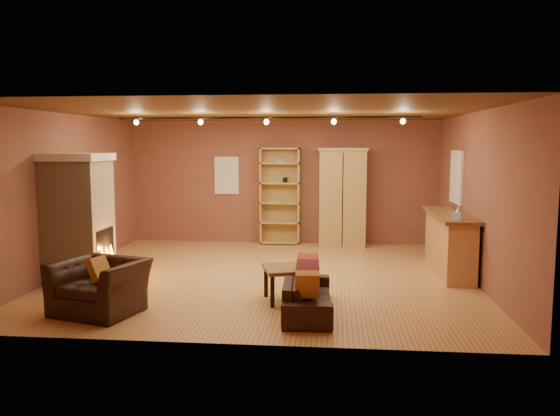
# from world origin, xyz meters

# --- Properties ---
(floor) EXTENTS (7.00, 7.00, 0.00)m
(floor) POSITION_xyz_m (0.00, 0.00, 0.00)
(floor) COLOR #A7703B
(floor) RESTS_ON ground
(ceiling) EXTENTS (7.00, 7.00, 0.00)m
(ceiling) POSITION_xyz_m (0.00, 0.00, 2.80)
(ceiling) COLOR brown
(ceiling) RESTS_ON back_wall
(back_wall) EXTENTS (7.00, 0.02, 2.80)m
(back_wall) POSITION_xyz_m (0.00, 3.25, 1.40)
(back_wall) COLOR brown
(back_wall) RESTS_ON floor
(left_wall) EXTENTS (0.02, 6.50, 2.80)m
(left_wall) POSITION_xyz_m (-3.50, 0.00, 1.40)
(left_wall) COLOR brown
(left_wall) RESTS_ON floor
(right_wall) EXTENTS (0.02, 6.50, 2.80)m
(right_wall) POSITION_xyz_m (3.50, 0.00, 1.40)
(right_wall) COLOR brown
(right_wall) RESTS_ON floor
(fireplace) EXTENTS (1.01, 0.98, 2.12)m
(fireplace) POSITION_xyz_m (-3.04, -0.60, 1.06)
(fireplace) COLOR #C4AE88
(fireplace) RESTS_ON floor
(back_window) EXTENTS (0.56, 0.04, 0.86)m
(back_window) POSITION_xyz_m (-1.30, 3.23, 1.55)
(back_window) COLOR white
(back_window) RESTS_ON back_wall
(bookcase) EXTENTS (0.90, 0.35, 2.19)m
(bookcase) POSITION_xyz_m (-0.05, 3.13, 1.11)
(bookcase) COLOR tan
(bookcase) RESTS_ON floor
(armoire) EXTENTS (1.08, 0.61, 2.19)m
(armoire) POSITION_xyz_m (1.36, 2.97, 1.10)
(armoire) COLOR tan
(armoire) RESTS_ON floor
(bar_counter) EXTENTS (0.60, 2.22, 1.06)m
(bar_counter) POSITION_xyz_m (3.20, 0.55, 0.54)
(bar_counter) COLOR tan
(bar_counter) RESTS_ON floor
(tissue_box) EXTENTS (0.15, 0.15, 0.21)m
(tissue_box) POSITION_xyz_m (3.15, -0.28, 1.15)
(tissue_box) COLOR #95D2EF
(tissue_box) RESTS_ON bar_counter
(right_window) EXTENTS (0.05, 0.90, 1.00)m
(right_window) POSITION_xyz_m (3.47, 1.40, 1.65)
(right_window) COLOR white
(right_window) RESTS_ON right_wall
(loveseat) EXTENTS (0.54, 1.65, 0.71)m
(loveseat) POSITION_xyz_m (0.82, -1.98, 0.35)
(loveseat) COLOR black
(loveseat) RESTS_ON floor
(armchair) EXTENTS (1.26, 0.99, 0.96)m
(armchair) POSITION_xyz_m (-1.98, -2.26, 0.48)
(armchair) COLOR black
(armchair) RESTS_ON floor
(coffee_table) EXTENTS (0.82, 0.82, 0.50)m
(coffee_table) POSITION_xyz_m (0.51, -1.46, 0.43)
(coffee_table) COLOR brown
(coffee_table) RESTS_ON floor
(track_rail) EXTENTS (5.20, 0.09, 0.13)m
(track_rail) POSITION_xyz_m (0.00, 0.20, 2.69)
(track_rail) COLOR black
(track_rail) RESTS_ON ceiling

